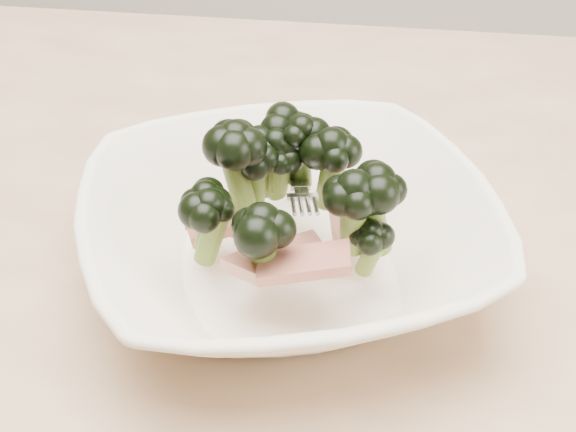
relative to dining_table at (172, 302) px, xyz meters
name	(u,v)px	position (x,y,z in m)	size (l,w,h in m)	color
dining_table	(172,302)	(0.00, 0.00, 0.00)	(1.20, 0.80, 0.75)	tan
broccoli_dish	(288,227)	(0.11, -0.07, 0.14)	(0.35, 0.35, 0.12)	white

